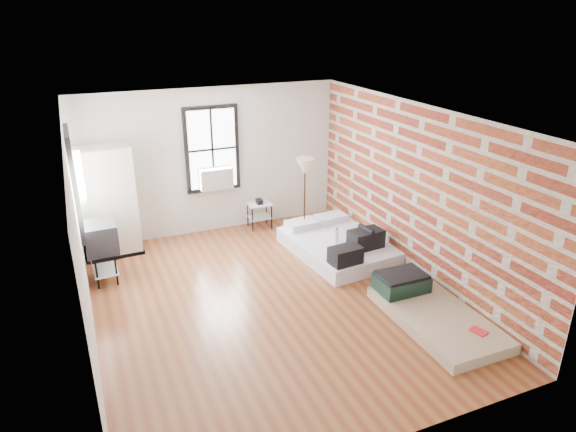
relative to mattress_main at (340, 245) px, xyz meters
name	(u,v)px	position (x,y,z in m)	size (l,w,h in m)	color
ground	(270,301)	(-1.75, -1.03, -0.18)	(6.00, 6.00, 0.00)	brown
room_shell	(274,184)	(-1.52, -0.67, 1.56)	(5.02, 6.02, 2.80)	silver
mattress_main	(340,245)	(0.00, 0.00, 0.00)	(1.68, 2.16, 0.65)	white
mattress_bare	(428,309)	(0.18, -2.30, -0.05)	(1.08, 2.03, 0.44)	tan
wardrobe	(107,202)	(-3.75, 1.62, 0.80)	(1.01, 0.60, 1.96)	black
side_table	(259,209)	(-0.91, 1.69, 0.22)	(0.46, 0.37, 0.60)	black
floor_lamp	(305,171)	(-0.31, 0.86, 1.18)	(0.34, 0.34, 1.59)	black
tv_stand	(101,240)	(-3.96, 0.68, 0.52)	(0.51, 0.71, 0.98)	black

